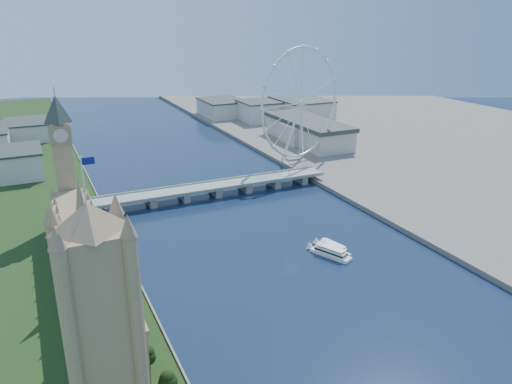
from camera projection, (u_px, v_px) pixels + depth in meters
victoria_tower at (100, 318)px, 179.49m from camera, size 28.16×28.16×112.00m
parliament_range at (88, 266)px, 292.52m from camera, size 24.00×200.00×70.00m
big_ben at (61, 145)px, 368.49m from camera, size 20.02×20.02×110.00m
westminster_bridge at (215, 188)px, 458.42m from camera, size 220.00×22.00×9.50m
london_eye at (301, 103)px, 532.70m from camera, size 113.60×39.12×124.30m
county_hall at (307, 144)px, 641.28m from camera, size 54.00×144.00×35.00m
city_skyline at (176, 121)px, 692.49m from camera, size 505.00×280.00×32.00m
tour_boat_near at (331, 256)px, 344.35m from camera, size 20.97×33.16×7.23m
tour_boat_far at (333, 251)px, 351.17m from camera, size 14.88×31.45×6.74m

